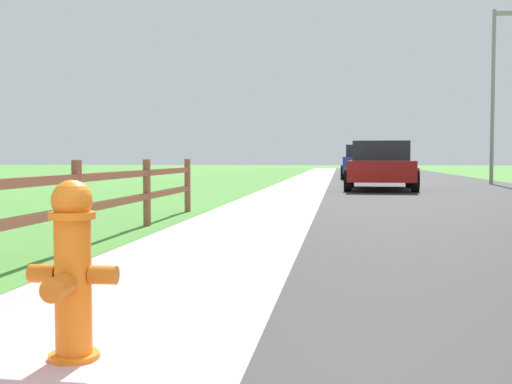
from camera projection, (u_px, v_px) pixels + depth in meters
ground_plane at (330, 182)px, 26.61m from camera, size 120.00×120.00×0.00m
road_asphalt at (412, 181)px, 28.14m from camera, size 7.00×66.00×0.01m
curb_concrete at (263, 180)px, 28.98m from camera, size 6.00×66.00×0.01m
grass_verge at (230, 180)px, 29.17m from camera, size 5.00×66.00×0.00m
fire_hydrant at (72, 268)px, 3.18m from camera, size 0.44×0.37×0.89m
rail_fence at (77, 198)px, 6.92m from camera, size 0.11×10.15×0.97m
parked_suv_red at (381, 166)px, 20.33m from camera, size 2.30×4.74×1.51m
parked_car_blue at (364, 162)px, 30.60m from camera, size 2.16×4.42×1.59m
parked_car_silver at (364, 160)px, 39.63m from camera, size 2.21×4.43×1.63m
street_lamp at (496, 81)px, 24.20m from camera, size 1.17×0.20×6.48m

